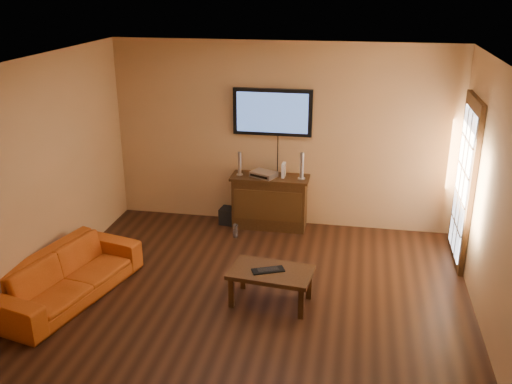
% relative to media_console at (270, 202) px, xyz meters
% --- Properties ---
extents(ground_plane, '(5.00, 5.00, 0.00)m').
position_rel_media_console_xyz_m(ground_plane, '(0.14, -2.27, -0.40)').
color(ground_plane, black).
rests_on(ground_plane, ground).
extents(room_walls, '(5.00, 5.00, 5.00)m').
position_rel_media_console_xyz_m(room_walls, '(0.14, -1.65, 1.29)').
color(room_walls, tan).
rests_on(room_walls, ground).
extents(french_door, '(0.07, 1.02, 2.22)m').
position_rel_media_console_xyz_m(french_door, '(2.59, -0.57, 0.65)').
color(french_door, black).
rests_on(french_door, ground).
extents(media_console, '(1.14, 0.43, 0.79)m').
position_rel_media_console_xyz_m(media_console, '(0.00, 0.00, 0.00)').
color(media_console, black).
rests_on(media_console, ground).
extents(television, '(1.14, 0.08, 0.67)m').
position_rel_media_console_xyz_m(television, '(0.00, 0.18, 1.30)').
color(television, black).
rests_on(television, ground).
extents(coffee_table, '(0.98, 0.65, 0.41)m').
position_rel_media_console_xyz_m(coffee_table, '(0.36, -2.11, -0.05)').
color(coffee_table, black).
rests_on(coffee_table, ground).
extents(sofa, '(0.98, 1.97, 0.74)m').
position_rel_media_console_xyz_m(sofa, '(-1.97, -2.42, -0.03)').
color(sofa, '#B74D14').
rests_on(sofa, ground).
extents(speaker_left, '(0.10, 0.10, 0.35)m').
position_rel_media_console_xyz_m(speaker_left, '(-0.45, -0.01, 0.55)').
color(speaker_left, silver).
rests_on(speaker_left, media_console).
extents(speaker_right, '(0.11, 0.11, 0.39)m').
position_rel_media_console_xyz_m(speaker_right, '(0.46, -0.02, 0.57)').
color(speaker_right, silver).
rests_on(speaker_right, media_console).
extents(av_receiver, '(0.42, 0.37, 0.08)m').
position_rel_media_console_xyz_m(av_receiver, '(-0.09, -0.03, 0.43)').
color(av_receiver, silver).
rests_on(av_receiver, media_console).
extents(game_console, '(0.05, 0.15, 0.21)m').
position_rel_media_console_xyz_m(game_console, '(0.20, 0.02, 0.50)').
color(game_console, white).
rests_on(game_console, media_console).
extents(subwoofer, '(0.27, 0.27, 0.24)m').
position_rel_media_console_xyz_m(subwoofer, '(-0.63, 0.01, -0.28)').
color(subwoofer, black).
rests_on(subwoofer, ground).
extents(bottle, '(0.07, 0.07, 0.21)m').
position_rel_media_console_xyz_m(bottle, '(-0.42, -0.46, -0.30)').
color(bottle, white).
rests_on(bottle, ground).
extents(keyboard, '(0.39, 0.27, 0.02)m').
position_rel_media_console_xyz_m(keyboard, '(0.33, -2.13, 0.02)').
color(keyboard, black).
rests_on(keyboard, coffee_table).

